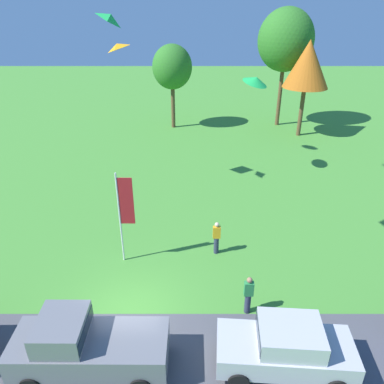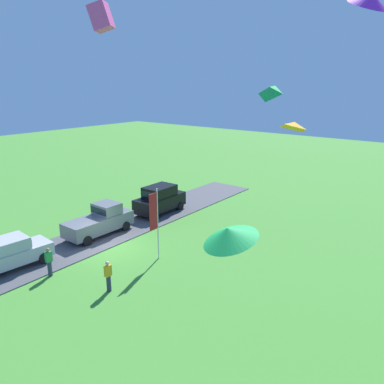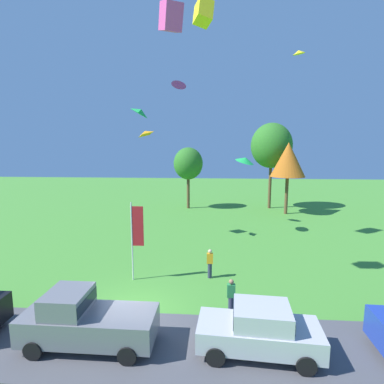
{
  "view_description": "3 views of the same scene",
  "coord_description": "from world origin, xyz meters",
  "views": [
    {
      "loc": [
        2.45,
        -10.8,
        11.02
      ],
      "look_at": [
        2.41,
        5.72,
        2.43
      ],
      "focal_mm": 35.0,
      "sensor_mm": 36.0,
      "label": 1
    },
    {
      "loc": [
        14.56,
        18.11,
        10.49
      ],
      "look_at": [
        -0.18,
        6.52,
        4.99
      ],
      "focal_mm": 35.0,
      "sensor_mm": 36.0,
      "label": 2
    },
    {
      "loc": [
        3.78,
        -12.53,
        7.53
      ],
      "look_at": [
        2.39,
        6.63,
        4.64
      ],
      "focal_mm": 28.0,
      "sensor_mm": 36.0,
      "label": 3
    }
  ],
  "objects": [
    {
      "name": "car_suv_by_flagpole",
      "position": [
        -6.98,
        -2.21,
        1.3
      ],
      "size": [
        4.64,
        2.14,
        2.28
      ],
      "color": "black",
      "rests_on": "ground"
    },
    {
      "name": "kite_diamond_high_left",
      "position": [
        -1.69,
        11.22,
        8.63
      ],
      "size": [
        1.25,
        1.2,
        0.62
      ],
      "primitive_type": "pyramid",
      "rotation": [
        -0.33,
        0.0,
        1.38
      ],
      "color": "orange"
    },
    {
      "name": "ground_plane",
      "position": [
        0.0,
        0.0,
        0.0
      ],
      "size": [
        120.0,
        120.0,
        0.0
      ],
      "primitive_type": "plane",
      "color": "#478E33"
    },
    {
      "name": "person_watching_sky",
      "position": [
        4.62,
        0.13,
        0.88
      ],
      "size": [
        0.36,
        0.24,
        1.71
      ],
      "color": "#2D334C",
      "rests_on": "ground"
    },
    {
      "name": "kite_delta_low_drifter",
      "position": [
        6.41,
        13.01,
        6.48
      ],
      "size": [
        2.25,
        2.23,
        0.86
      ],
      "primitive_type": "cone",
      "rotation": [
        0.31,
        0.0,
        0.99
      ],
      "color": "green"
    },
    {
      "name": "kite_box_near_flag",
      "position": [
        1.71,
        2.38,
        13.55
      ],
      "size": [
        1.32,
        1.47,
        1.44
      ],
      "primitive_type": "cube",
      "rotation": [
        0.03,
        0.3,
        5.27
      ],
      "color": "#EA4C9E"
    },
    {
      "name": "car_sedan_far_end",
      "position": [
        5.5,
        -2.41,
        1.04
      ],
      "size": [
        4.52,
        2.21,
        1.84
      ],
      "color": "#B7B7BC",
      "rests_on": "ground"
    },
    {
      "name": "car_pickup_mid_row",
      "position": [
        -1.03,
        -2.41,
        1.11
      ],
      "size": [
        5.01,
        2.07,
        2.14
      ],
      "color": "slate",
      "rests_on": "ground"
    },
    {
      "name": "pavement_strip",
      "position": [
        0.0,
        -2.26,
        0.03
      ],
      "size": [
        36.0,
        4.4,
        0.06
      ],
      "primitive_type": "cube",
      "color": "#4C4C51",
      "rests_on": "ground"
    },
    {
      "name": "flag_banner",
      "position": [
        -0.53,
        3.43,
        2.86
      ],
      "size": [
        0.71,
        0.08,
        4.51
      ],
      "color": "silver",
      "rests_on": "ground"
    },
    {
      "name": "kite_diamond_trailing_tail",
      "position": [
        -1.61,
        9.92,
        10.12
      ],
      "size": [
        1.17,
        0.99,
        0.83
      ],
      "primitive_type": "pyramid",
      "rotation": [
        0.52,
        0.0,
        1.7
      ],
      "color": "green"
    },
    {
      "name": "person_on_lawn",
      "position": [
        3.62,
        3.99,
        0.88
      ],
      "size": [
        0.36,
        0.24,
        1.71
      ],
      "color": "#2D334C",
      "rests_on": "ground"
    }
  ]
}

